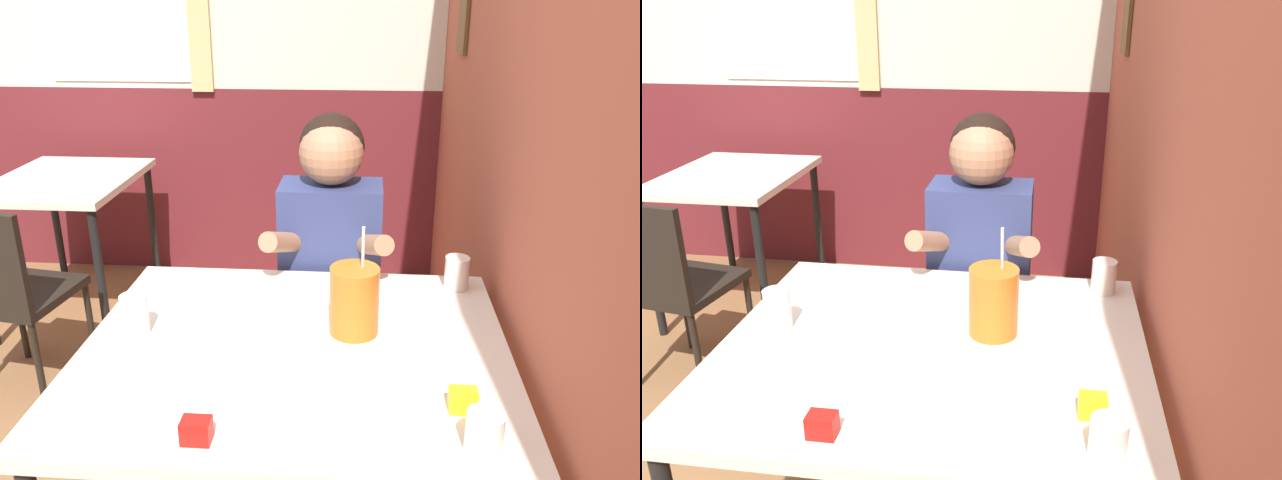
% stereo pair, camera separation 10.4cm
% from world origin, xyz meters
% --- Properties ---
extents(brick_wall_right, '(0.08, 4.45, 2.70)m').
position_xyz_m(brick_wall_right, '(1.34, 1.23, 1.35)').
color(brick_wall_right, '#9E4C38').
rests_on(brick_wall_right, ground_plane).
extents(back_wall, '(5.62, 0.09, 2.70)m').
position_xyz_m(back_wall, '(-0.01, 2.48, 1.36)').
color(back_wall, beige).
rests_on(back_wall, ground_plane).
extents(main_table, '(1.09, 0.93, 0.75)m').
position_xyz_m(main_table, '(0.74, 0.33, 0.69)').
color(main_table, beige).
rests_on(main_table, ground_plane).
extents(background_table, '(0.65, 0.81, 0.75)m').
position_xyz_m(background_table, '(-0.58, 1.83, 0.66)').
color(background_table, beige).
rests_on(background_table, ground_plane).
extents(chair_near_window, '(0.46, 0.46, 0.86)m').
position_xyz_m(chair_near_window, '(-0.52, 1.09, 0.50)').
color(chair_near_window, black).
rests_on(chair_near_window, ground_plane).
extents(person_seated, '(0.42, 0.41, 1.23)m').
position_xyz_m(person_seated, '(0.79, 0.92, 0.66)').
color(person_seated, navy).
rests_on(person_seated, ground_plane).
extents(cocktail_pitcher, '(0.13, 0.13, 0.30)m').
position_xyz_m(cocktail_pitcher, '(0.88, 0.41, 0.84)').
color(cocktail_pitcher, '#C6661E').
rests_on(cocktail_pitcher, main_table).
extents(glass_near_pitcher, '(0.07, 0.07, 0.11)m').
position_xyz_m(glass_near_pitcher, '(0.31, 0.36, 0.80)').
color(glass_near_pitcher, silver).
rests_on(glass_near_pitcher, main_table).
extents(glass_center, '(0.07, 0.07, 0.09)m').
position_xyz_m(glass_center, '(1.15, -0.04, 0.79)').
color(glass_center, silver).
rests_on(glass_center, main_table).
extents(glass_far_side, '(0.07, 0.07, 0.10)m').
position_xyz_m(glass_far_side, '(1.19, 0.71, 0.80)').
color(glass_far_side, silver).
rests_on(glass_far_side, main_table).
extents(condiment_ketchup, '(0.06, 0.04, 0.05)m').
position_xyz_m(condiment_ketchup, '(0.58, -0.05, 0.77)').
color(condiment_ketchup, '#B7140F').
rests_on(condiment_ketchup, main_table).
extents(condiment_mustard, '(0.06, 0.04, 0.05)m').
position_xyz_m(condiment_mustard, '(1.13, 0.09, 0.77)').
color(condiment_mustard, yellow).
rests_on(condiment_mustard, main_table).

